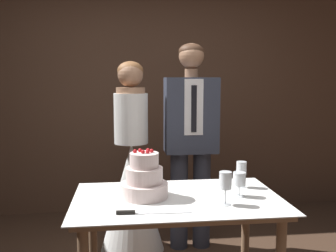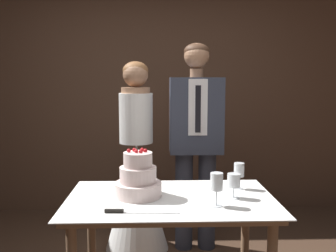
{
  "view_description": "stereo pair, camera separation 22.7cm",
  "coord_description": "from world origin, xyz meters",
  "px_view_note": "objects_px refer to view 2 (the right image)",
  "views": [
    {
      "loc": [
        -0.16,
        -2.05,
        1.45
      ],
      "look_at": [
        0.15,
        0.56,
        1.13
      ],
      "focal_mm": 40.0,
      "sensor_mm": 36.0,
      "label": 1
    },
    {
      "loc": [
        0.06,
        -2.07,
        1.45
      ],
      "look_at": [
        0.15,
        0.56,
        1.13
      ],
      "focal_mm": 40.0,
      "sensor_mm": 36.0,
      "label": 2
    }
  ],
  "objects_px": {
    "tiered_cake": "(138,179)",
    "groom": "(196,135)",
    "cake_knife": "(127,211)",
    "wine_glass_near": "(217,183)",
    "wine_glass_far": "(234,182)",
    "bride": "(137,182)",
    "wine_glass_middle": "(239,171)",
    "cake_table": "(171,213)"
  },
  "relations": [
    {
      "from": "cake_table",
      "to": "cake_knife",
      "type": "xyz_separation_m",
      "value": [
        -0.24,
        -0.25,
        0.1
      ]
    },
    {
      "from": "tiered_cake",
      "to": "wine_glass_middle",
      "type": "relative_size",
      "value": 1.71
    },
    {
      "from": "cake_table",
      "to": "groom",
      "type": "bearing_deg",
      "value": 75.06
    },
    {
      "from": "cake_table",
      "to": "groom",
      "type": "relative_size",
      "value": 0.71
    },
    {
      "from": "bride",
      "to": "wine_glass_middle",
      "type": "bearing_deg",
      "value": -48.0
    },
    {
      "from": "wine_glass_middle",
      "to": "groom",
      "type": "xyz_separation_m",
      "value": [
        -0.19,
        0.78,
        0.12
      ]
    },
    {
      "from": "tiered_cake",
      "to": "groom",
      "type": "height_order",
      "value": "groom"
    },
    {
      "from": "wine_glass_near",
      "to": "wine_glass_far",
      "type": "distance_m",
      "value": 0.19
    },
    {
      "from": "cake_table",
      "to": "bride",
      "type": "xyz_separation_m",
      "value": [
        -0.25,
        0.94,
        -0.06
      ]
    },
    {
      "from": "cake_knife",
      "to": "cake_table",
      "type": "bearing_deg",
      "value": 48.67
    },
    {
      "from": "cake_knife",
      "to": "tiered_cake",
      "type": "bearing_deg",
      "value": 83.69
    },
    {
      "from": "wine_glass_near",
      "to": "bride",
      "type": "xyz_separation_m",
      "value": [
        -0.5,
        1.1,
        -0.29
      ]
    },
    {
      "from": "wine_glass_middle",
      "to": "groom",
      "type": "bearing_deg",
      "value": 104.12
    },
    {
      "from": "cake_table",
      "to": "cake_knife",
      "type": "distance_m",
      "value": 0.36
    },
    {
      "from": "cake_table",
      "to": "wine_glass_far",
      "type": "xyz_separation_m",
      "value": [
        0.37,
        -0.02,
        0.2
      ]
    },
    {
      "from": "wine_glass_far",
      "to": "groom",
      "type": "relative_size",
      "value": 0.08
    },
    {
      "from": "cake_knife",
      "to": "wine_glass_middle",
      "type": "bearing_deg",
      "value": 33.9
    },
    {
      "from": "wine_glass_near",
      "to": "wine_glass_far",
      "type": "relative_size",
      "value": 1.28
    },
    {
      "from": "wine_glass_near",
      "to": "wine_glass_far",
      "type": "xyz_separation_m",
      "value": [
        0.13,
        0.14,
        -0.03
      ]
    },
    {
      "from": "bride",
      "to": "cake_knife",
      "type": "bearing_deg",
      "value": -89.4
    },
    {
      "from": "tiered_cake",
      "to": "cake_knife",
      "type": "bearing_deg",
      "value": -98.99
    },
    {
      "from": "wine_glass_far",
      "to": "wine_glass_middle",
      "type": "bearing_deg",
      "value": 68.57
    },
    {
      "from": "wine_glass_far",
      "to": "bride",
      "type": "height_order",
      "value": "bride"
    },
    {
      "from": "bride",
      "to": "groom",
      "type": "xyz_separation_m",
      "value": [
        0.5,
        -0.0,
        0.4
      ]
    },
    {
      "from": "cake_table",
      "to": "wine_glass_middle",
      "type": "bearing_deg",
      "value": 20.61
    },
    {
      "from": "tiered_cake",
      "to": "wine_glass_near",
      "type": "bearing_deg",
      "value": -23.43
    },
    {
      "from": "wine_glass_middle",
      "to": "wine_glass_far",
      "type": "height_order",
      "value": "wine_glass_middle"
    },
    {
      "from": "cake_knife",
      "to": "wine_glass_near",
      "type": "xyz_separation_m",
      "value": [
        0.49,
        0.09,
        0.12
      ]
    },
    {
      "from": "wine_glass_near",
      "to": "wine_glass_middle",
      "type": "relative_size",
      "value": 1.11
    },
    {
      "from": "wine_glass_middle",
      "to": "bride",
      "type": "distance_m",
      "value": 1.08
    },
    {
      "from": "cake_table",
      "to": "tiered_cake",
      "type": "distance_m",
      "value": 0.28
    },
    {
      "from": "tiered_cake",
      "to": "bride",
      "type": "relative_size",
      "value": 0.18
    },
    {
      "from": "wine_glass_middle",
      "to": "tiered_cake",
      "type": "bearing_deg",
      "value": -168.18
    },
    {
      "from": "bride",
      "to": "cake_table",
      "type": "bearing_deg",
      "value": -75.06
    },
    {
      "from": "wine_glass_near",
      "to": "cake_knife",
      "type": "bearing_deg",
      "value": -169.6
    },
    {
      "from": "wine_glass_far",
      "to": "bride",
      "type": "bearing_deg",
      "value": 122.99
    },
    {
      "from": "cake_knife",
      "to": "wine_glass_far",
      "type": "xyz_separation_m",
      "value": [
        0.61,
        0.23,
        0.09
      ]
    },
    {
      "from": "cake_knife",
      "to": "wine_glass_near",
      "type": "relative_size",
      "value": 2.11
    },
    {
      "from": "cake_knife",
      "to": "groom",
      "type": "distance_m",
      "value": 1.31
    },
    {
      "from": "wine_glass_far",
      "to": "groom",
      "type": "xyz_separation_m",
      "value": [
        -0.12,
        0.96,
        0.14
      ]
    },
    {
      "from": "cake_knife",
      "to": "wine_glass_middle",
      "type": "distance_m",
      "value": 0.81
    },
    {
      "from": "tiered_cake",
      "to": "groom",
      "type": "relative_size",
      "value": 0.17
    }
  ]
}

